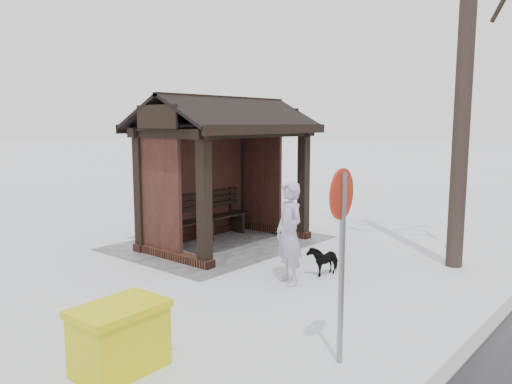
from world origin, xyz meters
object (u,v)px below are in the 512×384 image
Objects in this scene: bus_shelter at (221,142)px; pedestrian at (289,233)px; grit_bin at (120,338)px; road_sign at (341,222)px; dog at (323,260)px.

pedestrian is at bearing 65.60° from bus_shelter.
grit_bin is 2.58m from road_sign.
pedestrian is 2.75m from road_sign.
grit_bin is at bearing -51.00° from road_sign.
road_sign is at bearing -18.21° from pedestrian.
grit_bin is (4.62, 3.05, -1.80)m from bus_shelter.
pedestrian is 1.72× the size of grit_bin.
dog is at bearing 81.45° from bus_shelter.
pedestrian reaches higher than grit_bin.
road_sign is at bearing 57.36° from bus_shelter.
bus_shelter reaches higher than grit_bin.
bus_shelter is 3.78× the size of grit_bin.
dog is 3.40m from road_sign.
road_sign is (2.99, 4.66, -0.63)m from bus_shelter.
bus_shelter is at bearing 179.74° from dog.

